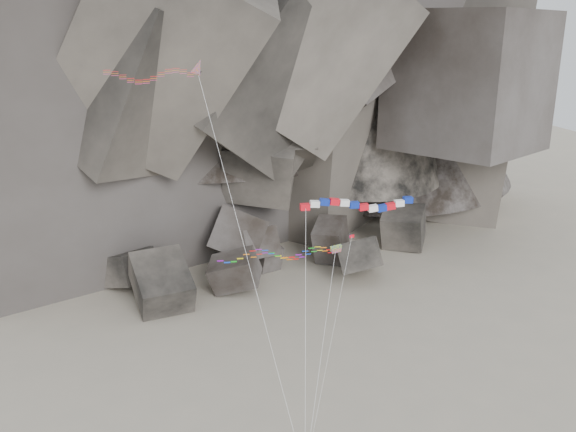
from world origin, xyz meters
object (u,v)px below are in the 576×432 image
object	(u,v)px
banner_kite	(358,205)
pennant_kite	(340,295)
parafoil_kite	(274,254)
delta_kite	(147,75)

from	to	relation	value
banner_kite	pennant_kite	world-z (taller)	banner_kite
banner_kite	parafoil_kite	world-z (taller)	banner_kite
delta_kite	parafoil_kite	bearing A→B (deg)	-22.83
banner_kite	pennant_kite	xyz separation A→B (m)	(-1.63, -0.54, -8.17)
delta_kite	banner_kite	world-z (taller)	delta_kite
banner_kite	parafoil_kite	xyz separation A→B (m)	(-6.14, 5.61, -6.04)
delta_kite	parafoil_kite	xyz separation A→B (m)	(10.82, 0.17, -17.22)
parafoil_kite	pennant_kite	bearing A→B (deg)	-58.75
delta_kite	pennant_kite	size ratio (longest dim) A/B	1.96
parafoil_kite	delta_kite	bearing A→B (deg)	175.88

